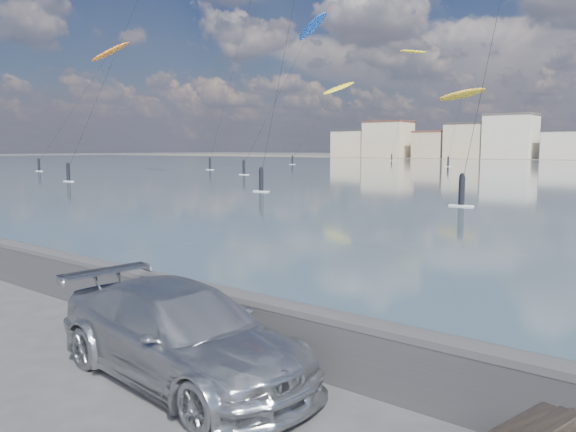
% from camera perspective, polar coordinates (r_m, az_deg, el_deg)
% --- Properties ---
extents(ground, '(700.00, 700.00, 0.00)m').
position_cam_1_polar(ground, '(9.06, -22.14, -15.92)').
color(ground, '#333335').
rests_on(ground, ground).
extents(seawall, '(400.00, 0.36, 1.08)m').
position_cam_1_polar(seawall, '(10.35, -8.97, -9.20)').
color(seawall, '#28282B').
rests_on(seawall, ground).
extents(car_silver, '(4.95, 2.39, 1.39)m').
position_cam_1_polar(car_silver, '(8.67, -10.78, -11.65)').
color(car_silver, '#B8BBBF').
rests_on(car_silver, ground).
extents(kitesurfer_7, '(8.14, 13.45, 31.81)m').
position_cam_1_polar(kitesurfer_7, '(169.63, 12.56, 15.79)').
color(kitesurfer_7, yellow).
rests_on(kitesurfer_7, ground).
extents(kitesurfer_8, '(6.71, 17.00, 18.94)m').
position_cam_1_polar(kitesurfer_8, '(129.25, 5.08, 12.69)').
color(kitesurfer_8, yellow).
rests_on(kitesurfer_8, ground).
extents(kitesurfer_9, '(8.46, 15.12, 22.15)m').
position_cam_1_polar(kitesurfer_9, '(82.46, 2.37, 18.47)').
color(kitesurfer_9, blue).
rests_on(kitesurfer_9, ground).
extents(kitesurfer_16, '(7.43, 17.25, 21.50)m').
position_cam_1_polar(kitesurfer_16, '(102.59, -17.76, 15.38)').
color(kitesurfer_16, orange).
rests_on(kitesurfer_16, ground).
extents(kitesurfer_20, '(9.10, 15.82, 16.39)m').
position_cam_1_polar(kitesurfer_20, '(121.83, 17.26, 11.65)').
color(kitesurfer_20, '#BF8C19').
rests_on(kitesurfer_20, ground).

